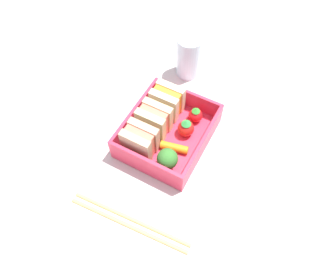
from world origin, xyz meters
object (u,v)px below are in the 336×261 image
Objects in this scene: sandwich_left at (140,141)px; strawberry_far_left at (186,128)px; drinking_glass at (189,56)px; chopstick_pair at (129,222)px; strawberry_left at (196,115)px; sandwich_center at (167,101)px; sandwich_center_left at (154,120)px; carrot_stick_far_left at (174,147)px; broccoli_floret at (167,159)px.

sandwich_left is 8.91cm from strawberry_far_left.
sandwich_left is 0.63× the size of drinking_glass.
chopstick_pair is 34.79cm from drinking_glass.
strawberry_far_left is 1.11× the size of strawberry_left.
sandwich_center is at bearing 95.57° from strawberry_left.
drinking_glass is (11.39, 7.11, 1.98)cm from strawberry_left.
sandwich_left is at bearing 180.00° from sandwich_center.
sandwich_left is at bearing 180.00° from sandwich_center_left.
sandwich_left reaches higher than carrot_stick_far_left.
carrot_stick_far_left is 0.24× the size of chopstick_pair.
broccoli_floret is at bearing -151.70° from sandwich_center.
strawberry_far_left reaches higher than chopstick_pair.
sandwich_left is at bearing 151.47° from strawberry_left.
chopstick_pair is (-12.06, -4.88, -3.76)cm from sandwich_left.
strawberry_left is at bearing -45.92° from sandwich_center_left.
strawberry_left is (3.61, -0.23, -0.18)cm from strawberry_far_left.
broccoli_floret is at bearing -179.58° from strawberry_left.
broccoli_floret is 4.14cm from carrot_stick_far_left.
chopstick_pair is at bearing 178.54° from carrot_stick_far_left.
strawberry_far_left is (4.15, -0.22, 0.91)cm from carrot_stick_far_left.
sandwich_left is 1.25× the size of broccoli_floret.
sandwich_left is 9.95cm from sandwich_center.
sandwich_left is 12.05cm from strawberry_left.
sandwich_center_left is 16.99cm from drinking_glass.
carrot_stick_far_left is 1.39× the size of strawberry_far_left.
strawberry_far_left is at bearing -38.45° from sandwich_left.
sandwich_left is 1.79× the size of strawberry_left.
carrot_stick_far_left is at bearing -62.35° from sandwich_left.
broccoli_floret is 0.93× the size of carrot_stick_far_left.
drinking_glass is at bearing 6.67° from sandwich_center.
sandwich_left is 1.00× the size of sandwich_center.
carrot_stick_far_left is (3.57, 0.54, -2.03)cm from broccoli_floret.
sandwich_center is 9.18cm from carrot_stick_far_left.
strawberry_left reaches higher than chopstick_pair.
sandwich_center is 22.86cm from chopstick_pair.
chopstick_pair is (-11.24, 0.91, -3.60)cm from broccoli_floret.
strawberry_left is (0.56, -5.72, -1.46)cm from sandwich_center.
sandwich_left is 0.28× the size of chopstick_pair.
carrot_stick_far_left is (-2.22, -5.26, -2.19)cm from sandwich_center_left.
sandwich_center_left is 1.79× the size of strawberry_left.
strawberry_far_left is (-3.05, -5.48, -1.28)cm from sandwich_center.
strawberry_left is at bearing -3.36° from carrot_stick_far_left.
carrot_stick_far_left is 1.54× the size of strawberry_left.
carrot_stick_far_left is 0.54× the size of drinking_glass.
sandwich_center is at bearing 60.91° from strawberry_far_left.
drinking_glass is at bearing 3.65° from sandwich_left.
carrot_stick_far_left is 7.80cm from strawberry_left.
sandwich_center is 1.25× the size of broccoli_floret.
drinking_glass reaches higher than sandwich_center_left.
broccoli_floret is at bearing -171.43° from carrot_stick_far_left.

